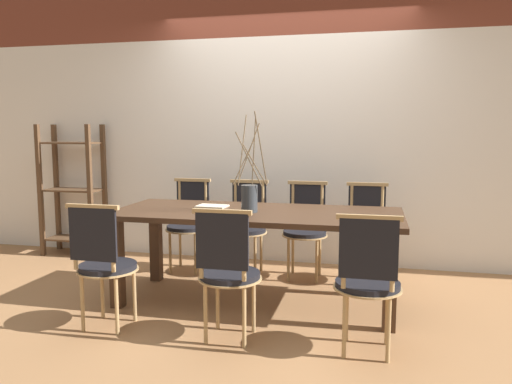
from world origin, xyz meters
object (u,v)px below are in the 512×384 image
Objects in this scene: dining_table at (256,223)px; vase_centerpiece at (249,196)px; chair_near_center at (368,278)px; chair_far_center at (305,226)px; shelving_rack at (73,190)px; book_stack at (212,206)px.

vase_centerpiece reaches higher than dining_table.
chair_far_center is (-0.57, 1.52, 0.00)m from chair_near_center.
shelving_rack is at bearing 155.33° from dining_table.
vase_centerpiece is (-0.04, -0.05, 0.22)m from dining_table.
chair_near_center is 3.48× the size of book_stack.
shelving_rack is at bearing 150.10° from chair_near_center.
book_stack is at bearing 43.07° from chair_far_center.
chair_near_center is 1.00× the size of chair_far_center.
chair_near_center is 3.65m from shelving_rack.
shelving_rack is at bearing 153.79° from book_stack.
dining_table is 2.53× the size of chair_near_center.
dining_table is 1.16m from chair_near_center.
dining_table is 1.58× the size of shelving_rack.
chair_near_center is 1.15× the size of vase_centerpiece.
shelving_rack reaches higher than dining_table.
book_stack is (-0.69, -0.64, 0.26)m from chair_far_center.
chair_far_center is at bearing 67.89° from vase_centerpiece.
vase_centerpiece is at bearing 141.76° from chair_near_center.
dining_table is 0.23m from vase_centerpiece.
chair_near_center is (0.86, -0.76, -0.15)m from dining_table.
vase_centerpiece is at bearing -25.41° from book_stack.
chair_far_center is at bearing 69.21° from dining_table.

